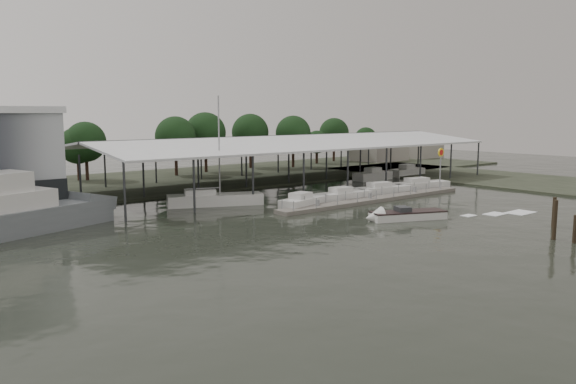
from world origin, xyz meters
TOP-DOWN VIEW (x-y plane):
  - ground at (0.00, 0.00)m, footprint 200.00×200.00m
  - land_strip_far at (0.00, 42.00)m, footprint 140.00×30.00m
  - land_strip_east at (45.00, 10.00)m, footprint 20.00×60.00m
  - covered_boat_shed at (17.00, 28.00)m, footprint 58.24×24.00m
  - floating_dock at (15.00, 10.00)m, footprint 28.00×2.00m
  - shell_fuel_sign at (27.00, 9.99)m, footprint 1.10×0.18m
  - distant_commercial_buildings at (59.03, 44.69)m, footprint 22.00×8.00m
  - grey_trawler at (-21.19, 17.38)m, footprint 17.85×9.80m
  - white_sailboat at (-0.80, 19.24)m, footprint 10.37×6.48m
  - speedboat_underway at (8.28, 0.85)m, footprint 17.98×8.71m
  - moored_cruiser_0 at (5.70, 11.87)m, footprint 6.59×3.61m
  - moored_cruiser_1 at (12.07, 12.28)m, footprint 6.91×2.67m
  - moored_cruiser_2 at (18.96, 12.66)m, footprint 7.92×3.27m
  - moored_cruiser_3 at (26.24, 12.68)m, footprint 8.89×4.02m
  - horizon_tree_line at (21.82, 47.90)m, footprint 65.07×10.60m

SIDE VIEW (x-z plane):
  - ground at x=0.00m, z-range 0.00..0.00m
  - land_strip_far at x=0.00m, z-range -0.05..0.25m
  - land_strip_east at x=45.00m, z-range -0.05..0.25m
  - floating_dock at x=15.00m, z-range -0.50..0.90m
  - speedboat_underway at x=8.28m, z-range -0.61..1.39m
  - moored_cruiser_0 at x=5.70m, z-range -0.24..1.46m
  - moored_cruiser_1 at x=12.07m, z-range -0.24..1.46m
  - moored_cruiser_2 at x=18.96m, z-range -0.24..1.46m
  - moored_cruiser_3 at x=26.24m, z-range -0.24..1.46m
  - white_sailboat at x=-0.80m, z-range -5.33..6.61m
  - grey_trawler at x=-21.19m, z-range -2.84..6.00m
  - distant_commercial_buildings at x=59.03m, z-range -0.16..3.84m
  - shell_fuel_sign at x=27.00m, z-range 1.15..6.70m
  - horizon_tree_line at x=21.82m, z-range 1.00..11.08m
  - covered_boat_shed at x=17.00m, z-range 2.65..9.61m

